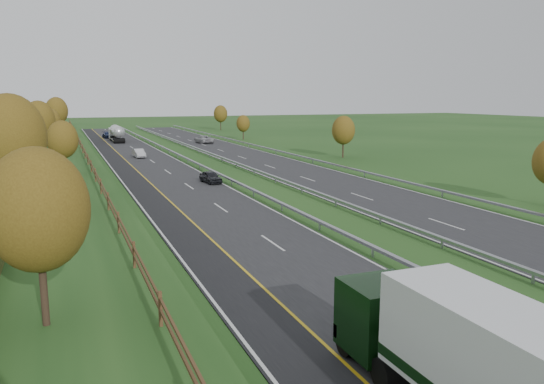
{
  "coord_description": "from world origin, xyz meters",
  "views": [
    {
      "loc": [
        -11.17,
        -8.03,
        9.41
      ],
      "look_at": [
        3.72,
        29.28,
        2.2
      ],
      "focal_mm": 35.0,
      "sensor_mm": 36.0,
      "label": 1
    }
  ],
  "objects_px": {
    "car_dark_near": "(211,177)",
    "car_oncoming": "(204,139)",
    "car_silver_mid": "(139,153)",
    "road_tanker": "(117,133)",
    "car_small_far": "(108,135)"
  },
  "relations": [
    {
      "from": "car_dark_near",
      "to": "car_oncoming",
      "type": "distance_m",
      "value": 52.03
    },
    {
      "from": "car_dark_near",
      "to": "car_small_far",
      "type": "distance_m",
      "value": 72.45
    },
    {
      "from": "road_tanker",
      "to": "car_dark_near",
      "type": "relative_size",
      "value": 2.91
    },
    {
      "from": "road_tanker",
      "to": "car_small_far",
      "type": "xyz_separation_m",
      "value": [
        -0.95,
        11.11,
        -1.11
      ]
    },
    {
      "from": "car_small_far",
      "to": "car_oncoming",
      "type": "bearing_deg",
      "value": -56.58
    },
    {
      "from": "road_tanker",
      "to": "car_oncoming",
      "type": "distance_m",
      "value": 19.45
    },
    {
      "from": "road_tanker",
      "to": "car_dark_near",
      "type": "height_order",
      "value": "road_tanker"
    },
    {
      "from": "road_tanker",
      "to": "car_oncoming",
      "type": "bearing_deg",
      "value": -33.12
    },
    {
      "from": "car_silver_mid",
      "to": "road_tanker",
      "type": "bearing_deg",
      "value": 86.29
    },
    {
      "from": "car_silver_mid",
      "to": "car_small_far",
      "type": "height_order",
      "value": "car_small_far"
    },
    {
      "from": "car_small_far",
      "to": "road_tanker",
      "type": "bearing_deg",
      "value": -90.1
    },
    {
      "from": "car_dark_near",
      "to": "car_silver_mid",
      "type": "bearing_deg",
      "value": 91.53
    },
    {
      "from": "road_tanker",
      "to": "car_silver_mid",
      "type": "distance_m",
      "value": 32.78
    },
    {
      "from": "car_oncoming",
      "to": "car_dark_near",
      "type": "bearing_deg",
      "value": 70.8
    },
    {
      "from": "car_oncoming",
      "to": "road_tanker",
      "type": "bearing_deg",
      "value": -38.65
    }
  ]
}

